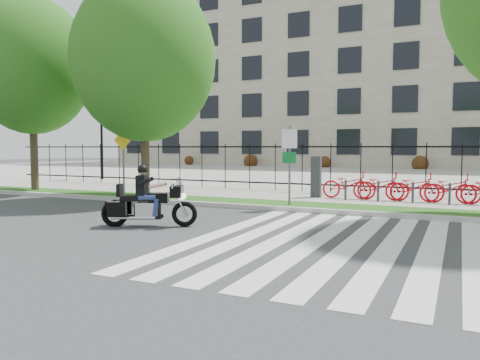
% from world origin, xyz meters
% --- Properties ---
extents(ground, '(120.00, 120.00, 0.00)m').
position_xyz_m(ground, '(0.00, 0.00, 0.00)').
color(ground, '#323234').
rests_on(ground, ground).
extents(curb, '(60.00, 0.20, 0.15)m').
position_xyz_m(curb, '(0.00, 4.10, 0.07)').
color(curb, '#ADABA3').
rests_on(curb, ground).
extents(grass_verge, '(60.00, 1.50, 0.15)m').
position_xyz_m(grass_verge, '(0.00, 4.95, 0.07)').
color(grass_verge, '#214F13').
rests_on(grass_verge, ground).
extents(sidewalk, '(60.00, 3.50, 0.15)m').
position_xyz_m(sidewalk, '(0.00, 7.45, 0.07)').
color(sidewalk, '#9D9B93').
rests_on(sidewalk, ground).
extents(plaza, '(80.00, 34.00, 0.10)m').
position_xyz_m(plaza, '(0.00, 25.00, 0.05)').
color(plaza, '#9D9B93').
rests_on(plaza, ground).
extents(crosswalk_stripes, '(5.70, 8.00, 0.01)m').
position_xyz_m(crosswalk_stripes, '(4.83, 0.00, 0.01)').
color(crosswalk_stripes, silver).
rests_on(crosswalk_stripes, ground).
extents(iron_fence, '(30.00, 0.06, 2.00)m').
position_xyz_m(iron_fence, '(0.00, 9.20, 1.15)').
color(iron_fence, black).
rests_on(iron_fence, sidewalk).
extents(office_building, '(60.00, 21.90, 20.15)m').
position_xyz_m(office_building, '(0.00, 44.92, 9.97)').
color(office_building, gray).
rests_on(office_building, ground).
extents(lamp_post_left, '(1.06, 0.70, 4.25)m').
position_xyz_m(lamp_post_left, '(-12.00, 12.00, 3.21)').
color(lamp_post_left, black).
rests_on(lamp_post_left, ground).
extents(street_tree_0, '(5.04, 5.04, 8.18)m').
position_xyz_m(street_tree_0, '(-9.47, 4.95, 5.42)').
color(street_tree_0, '#32261B').
rests_on(street_tree_0, grass_verge).
extents(street_tree_1, '(5.34, 5.34, 8.17)m').
position_xyz_m(street_tree_1, '(-3.62, 4.95, 5.25)').
color(street_tree_1, '#32261B').
rests_on(street_tree_1, grass_verge).
extents(bike_share_station, '(8.92, 0.87, 1.50)m').
position_xyz_m(bike_share_station, '(6.80, 7.20, 0.65)').
color(bike_share_station, '#2D2D33').
rests_on(bike_share_station, sidewalk).
extents(sign_pole_regulatory, '(0.50, 0.09, 2.50)m').
position_xyz_m(sign_pole_regulatory, '(2.25, 4.58, 1.74)').
color(sign_pole_regulatory, '#59595B').
rests_on(sign_pole_regulatory, grass_verge).
extents(sign_pole_warning, '(0.78, 0.09, 2.49)m').
position_xyz_m(sign_pole_warning, '(-4.36, 4.58, 1.74)').
color(sign_pole_warning, '#59595B').
rests_on(sign_pole_warning, grass_verge).
extents(motorcycle_rider, '(2.26, 1.29, 1.87)m').
position_xyz_m(motorcycle_rider, '(0.12, 0.04, 0.62)').
color(motorcycle_rider, black).
rests_on(motorcycle_rider, ground).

